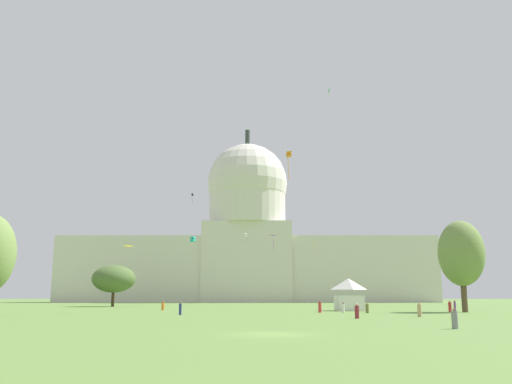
% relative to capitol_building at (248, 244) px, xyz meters
% --- Properties ---
extents(ground_plane, '(800.00, 800.00, 0.00)m').
position_rel_capitol_building_xyz_m(ground_plane, '(4.38, -171.44, -21.67)').
color(ground_plane, olive).
extents(capitol_building, '(138.22, 30.78, 66.62)m').
position_rel_capitol_building_xyz_m(capitol_building, '(0.00, 0.00, 0.00)').
color(capitol_building, beige).
rests_on(capitol_building, ground_plane).
extents(event_tent, '(4.52, 4.90, 5.16)m').
position_rel_capitol_building_xyz_m(event_tent, '(18.43, -116.72, -19.09)').
color(event_tent, white).
rests_on(event_tent, ground_plane).
extents(tree_east_mid, '(7.05, 7.56, 13.45)m').
position_rel_capitol_building_xyz_m(tree_east_mid, '(33.89, -125.40, -13.11)').
color(tree_east_mid, brown).
rests_on(tree_east_mid, ground_plane).
extents(tree_west_near, '(10.66, 10.17, 9.24)m').
position_rel_capitol_building_xyz_m(tree_west_near, '(-28.88, -81.82, -15.53)').
color(tree_west_near, '#42301E').
rests_on(tree_west_near, ground_plane).
extents(person_red_near_tent, '(0.64, 0.64, 1.69)m').
position_rel_capitol_building_xyz_m(person_red_near_tent, '(12.60, -126.16, -20.91)').
color(person_red_near_tent, red).
rests_on(person_red_near_tent, ground_plane).
extents(person_tan_mid_left, '(0.62, 0.62, 1.61)m').
position_rel_capitol_building_xyz_m(person_tan_mid_left, '(22.10, -142.83, -20.95)').
color(person_tan_mid_left, tan).
rests_on(person_tan_mid_left, ground_plane).
extents(person_olive_front_left, '(0.55, 0.55, 1.44)m').
position_rel_capitol_building_xyz_m(person_olive_front_left, '(18.94, -128.65, -21.03)').
color(person_olive_front_left, olive).
rests_on(person_olive_front_left, ground_plane).
extents(person_navy_front_center, '(0.44, 0.44, 1.66)m').
position_rel_capitol_building_xyz_m(person_navy_front_center, '(-6.20, -136.49, -20.90)').
color(person_navy_front_center, navy).
rests_on(person_navy_front_center, ground_plane).
extents(person_white_mid_right, '(0.50, 0.50, 1.49)m').
position_rel_capitol_building_xyz_m(person_white_mid_right, '(15.69, -128.08, -20.99)').
color(person_white_mid_right, silver).
rests_on(person_white_mid_right, ground_plane).
extents(person_purple_back_left, '(0.47, 0.47, 1.73)m').
position_rel_capitol_building_xyz_m(person_purple_back_left, '(33.92, -121.20, -20.86)').
color(person_purple_back_left, '#703D93').
rests_on(person_purple_back_left, ground_plane).
extents(person_red_lawn_far_right, '(0.66, 0.66, 1.67)m').
position_rel_capitol_building_xyz_m(person_red_lawn_far_right, '(32.19, -123.97, -20.92)').
color(person_red_lawn_far_right, red).
rests_on(person_red_lawn_far_right, ground_plane).
extents(person_maroon_front_right, '(0.56, 0.56, 1.59)m').
position_rel_capitol_building_xyz_m(person_maroon_front_right, '(14.07, -147.52, -20.96)').
color(person_maroon_front_right, maroon).
rests_on(person_maroon_front_right, ground_plane).
extents(person_orange_near_tree_west, '(0.49, 0.49, 1.55)m').
position_rel_capitol_building_xyz_m(person_orange_near_tree_west, '(-12.09, -114.44, -20.98)').
color(person_orange_near_tree_west, orange).
rests_on(person_orange_near_tree_west, ground_plane).
extents(person_grey_lawn_far_left, '(0.60, 0.60, 1.48)m').
position_rel_capitol_building_xyz_m(person_grey_lawn_far_left, '(17.84, -165.96, -21.01)').
color(person_grey_lawn_far_left, gray).
rests_on(person_grey_lawn_far_left, ground_plane).
extents(kite_white_mid, '(0.93, 1.00, 3.05)m').
position_rel_capitol_building_xyz_m(kite_white_mid, '(-0.10, -26.97, 0.38)').
color(kite_white_mid, white).
extents(kite_yellow_low, '(1.59, 1.62, 0.15)m').
position_rel_capitol_building_xyz_m(kite_yellow_low, '(-15.09, -129.80, -12.92)').
color(kite_yellow_low, yellow).
extents(kite_green_high, '(0.50, 0.84, 2.72)m').
position_rel_capitol_building_xyz_m(kite_green_high, '(22.60, -70.47, 33.79)').
color(kite_green_high, green).
extents(kite_turquoise_low, '(1.51, 1.48, 1.33)m').
position_rel_capitol_building_xyz_m(kite_turquoise_low, '(-13.09, -65.36, -4.84)').
color(kite_turquoise_low, teal).
extents(kite_violet_low, '(1.48, 0.94, 2.81)m').
position_rel_capitol_building_xyz_m(kite_violet_low, '(7.18, -88.12, -6.75)').
color(kite_violet_low, purple).
extents(kite_red_low, '(1.00, 0.96, 4.41)m').
position_rel_capitol_building_xyz_m(kite_red_low, '(36.38, -113.94, -8.10)').
color(kite_red_low, red).
extents(kite_black_high, '(0.72, 0.67, 3.19)m').
position_rel_capitol_building_xyz_m(kite_black_high, '(-18.68, -21.02, 15.13)').
color(kite_black_high, black).
extents(kite_gold_low, '(1.01, 1.19, 2.34)m').
position_rel_capitol_building_xyz_m(kite_gold_low, '(20.17, -53.76, -4.51)').
color(kite_gold_low, gold).
extents(kite_orange_mid, '(0.77, 0.73, 4.20)m').
position_rel_capitol_building_xyz_m(kite_orange_mid, '(8.06, -130.95, 0.55)').
color(kite_orange_mid, orange).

